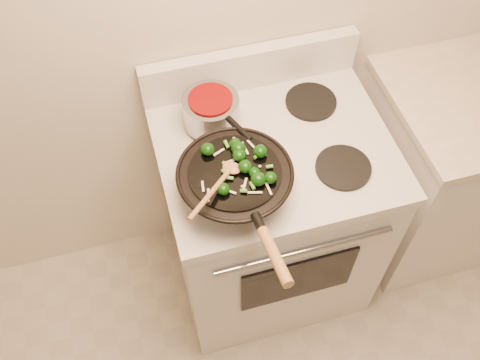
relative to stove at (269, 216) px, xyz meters
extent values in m
cube|color=silver|center=(0.00, 0.00, -0.03)|extent=(0.76, 0.64, 0.88)
cube|color=silver|center=(0.00, 0.00, 0.43)|extent=(0.78, 0.66, 0.04)
cube|color=silver|center=(0.00, 0.30, 0.53)|extent=(0.78, 0.05, 0.16)
cylinder|color=gray|center=(0.00, -0.33, 0.31)|extent=(0.60, 0.02, 0.02)
cube|color=black|center=(0.00, -0.33, 0.08)|extent=(0.42, 0.01, 0.28)
cylinder|color=black|center=(-0.18, -0.15, 0.46)|extent=(0.18, 0.18, 0.01)
cylinder|color=black|center=(0.18, -0.15, 0.46)|extent=(0.18, 0.18, 0.01)
cylinder|color=black|center=(-0.18, 0.15, 0.46)|extent=(0.18, 0.18, 0.01)
cylinder|color=black|center=(0.18, 0.15, 0.46)|extent=(0.18, 0.18, 0.01)
cube|color=silver|center=(0.88, 0.03, -0.03)|extent=(0.80, 0.60, 0.88)
torus|color=black|center=(-0.18, -0.15, 0.56)|extent=(0.35, 0.35, 0.01)
cylinder|color=black|center=(-0.18, -0.15, 0.57)|extent=(0.28, 0.28, 0.01)
cylinder|color=black|center=(-0.17, -0.35, 0.59)|extent=(0.03, 0.06, 0.03)
cylinder|color=#9F6E3E|center=(-0.16, -0.47, 0.61)|extent=(0.04, 0.19, 0.06)
ellipsoid|color=black|center=(-0.15, -0.09, 0.59)|extent=(0.05, 0.05, 0.04)
cylinder|color=#55822F|center=(-0.14, -0.09, 0.58)|extent=(0.01, 0.02, 0.02)
ellipsoid|color=black|center=(-0.15, -0.16, 0.59)|extent=(0.04, 0.04, 0.04)
ellipsoid|color=black|center=(-0.24, -0.06, 0.59)|extent=(0.04, 0.04, 0.04)
ellipsoid|color=black|center=(-0.09, -0.21, 0.58)|extent=(0.04, 0.04, 0.03)
cylinder|color=#55822F|center=(-0.08, -0.21, 0.58)|extent=(0.02, 0.01, 0.01)
ellipsoid|color=black|center=(-0.15, -0.06, 0.58)|extent=(0.04, 0.04, 0.03)
ellipsoid|color=black|center=(-0.13, -0.18, 0.58)|extent=(0.03, 0.03, 0.03)
ellipsoid|color=black|center=(-0.13, -0.21, 0.59)|extent=(0.04, 0.04, 0.04)
cylinder|color=#55822F|center=(-0.11, -0.21, 0.58)|extent=(0.02, 0.02, 0.02)
ellipsoid|color=black|center=(-0.23, -0.21, 0.58)|extent=(0.04, 0.04, 0.03)
ellipsoid|color=black|center=(-0.09, -0.11, 0.59)|extent=(0.04, 0.04, 0.04)
ellipsoid|color=black|center=(-0.15, -0.11, 0.59)|extent=(0.04, 0.04, 0.03)
cylinder|color=#55822F|center=(-0.14, -0.11, 0.58)|extent=(0.02, 0.02, 0.02)
cube|color=white|center=(-0.28, -0.22, 0.57)|extent=(0.02, 0.05, 0.00)
cube|color=white|center=(-0.15, -0.24, 0.57)|extent=(0.04, 0.02, 0.00)
cube|color=white|center=(-0.22, -0.22, 0.57)|extent=(0.04, 0.04, 0.00)
cube|color=white|center=(-0.17, -0.10, 0.57)|extent=(0.02, 0.04, 0.00)
cube|color=white|center=(-0.28, -0.18, 0.57)|extent=(0.01, 0.04, 0.00)
cube|color=white|center=(-0.15, -0.05, 0.57)|extent=(0.01, 0.03, 0.00)
cube|color=white|center=(-0.21, -0.07, 0.57)|extent=(0.04, 0.02, 0.00)
cube|color=white|center=(-0.18, -0.12, 0.57)|extent=(0.04, 0.01, 0.00)
cube|color=white|center=(-0.13, -0.08, 0.57)|extent=(0.01, 0.05, 0.00)
cube|color=white|center=(-0.10, -0.24, 0.57)|extent=(0.01, 0.04, 0.00)
cube|color=white|center=(-0.10, -0.08, 0.57)|extent=(0.02, 0.05, 0.00)
cube|color=white|center=(-0.08, -0.10, 0.57)|extent=(0.01, 0.04, 0.00)
cube|color=white|center=(-0.17, -0.21, 0.57)|extent=(0.03, 0.04, 0.00)
cylinder|color=#509730|center=(-0.13, -0.17, 0.58)|extent=(0.03, 0.02, 0.01)
cylinder|color=#509730|center=(-0.18, -0.05, 0.58)|extent=(0.02, 0.01, 0.01)
cylinder|color=#509730|center=(-0.18, -0.23, 0.58)|extent=(0.02, 0.02, 0.01)
cylinder|color=#509730|center=(-0.21, -0.15, 0.58)|extent=(0.02, 0.03, 0.01)
cylinder|color=#509730|center=(-0.15, -0.22, 0.58)|extent=(0.02, 0.02, 0.01)
cylinder|color=#509730|center=(-0.20, -0.18, 0.58)|extent=(0.02, 0.01, 0.02)
cylinder|color=#509730|center=(-0.08, -0.17, 0.58)|extent=(0.02, 0.02, 0.01)
cylinder|color=#509730|center=(-0.10, -0.12, 0.58)|extent=(0.02, 0.03, 0.01)
cylinder|color=#509730|center=(-0.20, -0.12, 0.58)|extent=(0.02, 0.03, 0.02)
sphere|color=beige|center=(-0.11, -0.16, 0.57)|extent=(0.01, 0.01, 0.01)
sphere|color=beige|center=(-0.17, -0.21, 0.57)|extent=(0.01, 0.01, 0.01)
sphere|color=beige|center=(-0.23, -0.21, 0.57)|extent=(0.01, 0.01, 0.01)
ellipsoid|color=#9F6E3E|center=(-0.19, -0.14, 0.58)|extent=(0.07, 0.07, 0.02)
cylinder|color=#9F6E3E|center=(-0.27, -0.23, 0.61)|extent=(0.17, 0.18, 0.07)
cylinder|color=gray|center=(-0.18, 0.15, 0.52)|extent=(0.19, 0.19, 0.11)
cylinder|color=#660405|center=(-0.18, 0.15, 0.57)|extent=(0.15, 0.15, 0.01)
cylinder|color=black|center=(-0.12, 0.01, 0.56)|extent=(0.06, 0.11, 0.02)
camera|label=1|loc=(-0.42, -1.04, 1.83)|focal=40.00mm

